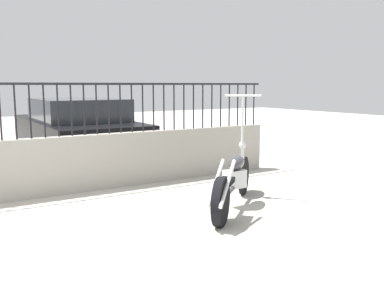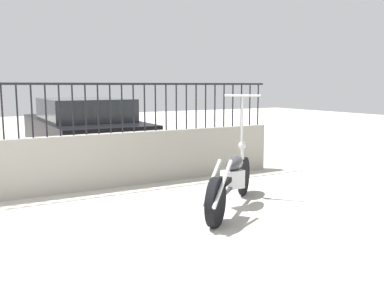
# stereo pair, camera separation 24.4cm
# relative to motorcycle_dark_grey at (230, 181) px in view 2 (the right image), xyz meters

# --- Properties ---
(ground_plane) EXTENTS (40.00, 40.00, 0.00)m
(ground_plane) POSITION_rel_motorcycle_dark_grey_xyz_m (-2.57, -0.67, -0.39)
(ground_plane) COLOR #B7B2A5
(motorcycle_dark_grey) EXTENTS (1.68, 1.49, 1.50)m
(motorcycle_dark_grey) POSITION_rel_motorcycle_dark_grey_xyz_m (0.00, 0.00, 0.00)
(motorcycle_dark_grey) COLOR black
(motorcycle_dark_grey) RESTS_ON ground_plane
(car_black) EXTENTS (1.89, 4.54, 1.34)m
(car_black) POSITION_rel_motorcycle_dark_grey_xyz_m (-0.57, 4.84, 0.29)
(car_black) COLOR black
(car_black) RESTS_ON ground_plane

